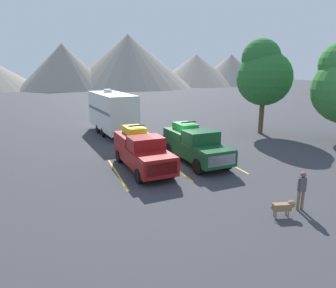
% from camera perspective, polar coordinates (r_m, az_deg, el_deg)
% --- Properties ---
extents(ground_plane, '(240.00, 240.00, 0.00)m').
position_cam_1_polar(ground_plane, '(18.70, 0.72, -4.03)').
color(ground_plane, '#38383D').
extents(pickup_truck_a, '(2.38, 5.92, 2.52)m').
position_cam_1_polar(pickup_truck_a, '(17.79, -5.08, -1.16)').
color(pickup_truck_a, maroon).
rests_on(pickup_truck_a, ground).
extents(pickup_truck_b, '(2.48, 5.88, 2.49)m').
position_cam_1_polar(pickup_truck_b, '(19.11, 5.12, -0.00)').
color(pickup_truck_b, '#144723').
rests_on(pickup_truck_b, ground).
extents(lot_stripe_a, '(0.12, 5.50, 0.01)m').
position_cam_1_polar(lot_stripe_a, '(17.45, -9.69, -5.58)').
color(lot_stripe_a, gold).
rests_on(lot_stripe_a, ground).
extents(lot_stripe_b, '(0.12, 5.50, 0.01)m').
position_cam_1_polar(lot_stripe_b, '(18.39, 1.11, -4.33)').
color(lot_stripe_b, gold).
rests_on(lot_stripe_b, ground).
extents(lot_stripe_c, '(0.12, 5.50, 0.01)m').
position_cam_1_polar(lot_stripe_c, '(19.92, 10.54, -3.11)').
color(lot_stripe_c, gold).
rests_on(lot_stripe_c, ground).
extents(camper_trailer_a, '(3.28, 8.97, 4.01)m').
position_cam_1_polar(camper_trailer_a, '(27.80, -10.67, 6.22)').
color(camper_trailer_a, silver).
rests_on(camper_trailer_a, ground).
extents(person_a, '(0.36, 0.27, 1.71)m').
position_cam_1_polar(person_a, '(13.81, 24.22, -7.72)').
color(person_a, '#726047').
rests_on(person_a, ground).
extents(dog, '(1.03, 0.48, 0.69)m').
position_cam_1_polar(dog, '(13.19, 21.47, -11.01)').
color(dog, olive).
rests_on(dog, ground).
extents(tree_a, '(4.89, 4.89, 8.46)m').
position_cam_1_polar(tree_a, '(28.65, 17.79, 12.77)').
color(tree_a, brown).
rests_on(tree_a, ground).
extents(mountain_ridge, '(142.20, 41.22, 16.42)m').
position_cam_1_polar(mountain_ridge, '(97.08, -19.97, 13.95)').
color(mountain_ridge, gray).
rests_on(mountain_ridge, ground).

